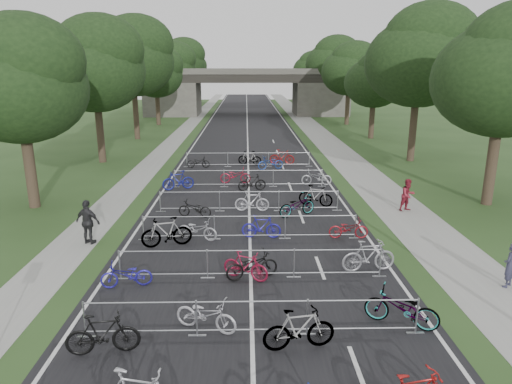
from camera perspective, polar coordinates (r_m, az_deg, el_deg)
road at (r=58.09m, az=-1.09°, el=8.18°), size 11.00×140.00×0.01m
sidewalk_right at (r=58.65m, az=6.83°, el=8.15°), size 3.00×140.00×0.01m
sidewalk_left at (r=58.55m, az=-8.53°, el=8.08°), size 2.00×140.00×0.01m
lane_markings at (r=58.09m, az=-1.09°, el=8.18°), size 0.12×140.00×0.00m
overpass_bridge at (r=72.73m, az=-1.14°, el=12.42°), size 31.00×8.00×7.05m
tree_left_0 at (r=26.13m, az=-27.41°, el=12.02°), size 6.72×6.72×10.25m
tree_right_0 at (r=27.03m, az=28.89°, el=12.82°), size 7.17×7.17×10.93m
tree_left_1 at (r=37.30m, az=-19.45°, el=14.60°), size 7.56×7.56×11.53m
tree_right_1 at (r=37.95m, az=19.94°, el=15.46°), size 8.18×8.18×12.47m
tree_left_2 at (r=48.88m, az=-15.13°, el=15.86°), size 8.40×8.40×12.81m
tree_right_2 at (r=49.39m, az=14.73°, el=13.35°), size 6.16×6.16×9.39m
tree_left_3 at (r=60.62m, az=-12.32°, el=14.29°), size 6.72×6.72×10.25m
tree_right_3 at (r=61.02m, az=11.70°, el=14.74°), size 7.17×7.17×10.93m
tree_left_4 at (r=72.44m, az=-10.54°, el=15.15°), size 7.56×7.56×11.53m
tree_right_4 at (r=72.78m, az=9.62°, el=15.66°), size 8.18×8.18×12.47m
tree_left_5 at (r=84.32m, az=-9.25°, el=15.75°), size 8.40×8.40×12.81m
tree_right_5 at (r=84.61m, az=8.03°, el=14.32°), size 6.16×6.16×9.39m
tree_left_6 at (r=96.23m, az=-8.22°, el=14.75°), size 6.72×6.72×10.25m
tree_right_6 at (r=96.47m, az=6.90°, el=15.05°), size 7.17×7.17×10.93m
barrier_row_1 at (r=13.08m, az=-0.49°, el=-15.47°), size 9.70×0.08×1.10m
barrier_row_2 at (r=16.28m, az=-0.66°, el=-8.96°), size 9.70×0.08×1.10m
barrier_row_3 at (r=19.80m, az=-0.77°, el=-4.43°), size 9.70×0.08×1.10m
barrier_row_4 at (r=23.61m, az=-0.85°, el=-1.15°), size 9.70×0.08×1.10m
barrier_row_5 at (r=28.44m, az=-0.92°, el=1.72°), size 9.70×0.08×1.10m
barrier_row_6 at (r=34.30m, az=-0.98°, el=4.08°), size 9.70×0.08×1.10m
bike_4 at (r=12.97m, az=-18.62°, el=-16.52°), size 1.96×0.80×1.14m
bike_5 at (r=13.40m, az=-6.26°, el=-15.02°), size 1.98×1.29×0.98m
bike_6 at (r=12.57m, az=5.40°, el=-16.72°), size 2.02×0.87×1.18m
bike_7 at (r=14.13m, az=17.73°, el=-13.70°), size 2.23×1.60×1.11m
bike_8 at (r=16.28m, az=-15.90°, el=-9.96°), size 1.79×0.89×0.90m
bike_9 at (r=16.18m, az=-1.32°, el=-9.21°), size 1.77×1.23×1.05m
bike_10 at (r=16.25m, az=-0.52°, el=-9.17°), size 2.02×1.24×1.00m
bike_11 at (r=17.24m, az=13.90°, el=-7.78°), size 2.07×0.83×1.21m
bike_12 at (r=19.34m, az=-11.11°, el=-4.96°), size 2.18×1.11×1.26m
bike_13 at (r=19.92m, az=-7.35°, el=-4.66°), size 1.91×1.12×0.95m
bike_14 at (r=19.93m, az=0.67°, el=-4.38°), size 1.77×0.64×1.04m
bike_15 at (r=20.32m, az=11.48°, el=-4.51°), size 1.73×0.64×0.90m
bike_16 at (r=22.89m, az=-7.67°, el=-2.09°), size 1.76×0.93×0.88m
bike_17 at (r=23.59m, az=-0.51°, el=-1.17°), size 1.82×0.61×1.08m
bike_18 at (r=22.95m, az=5.13°, el=-1.69°), size 2.18×1.65×1.10m
bike_19 at (r=24.69m, az=7.46°, el=-0.49°), size 1.93×1.25×1.13m
bike_20 at (r=28.16m, az=-9.70°, el=1.44°), size 2.02×1.15×1.17m
bike_21 at (r=29.33m, az=-2.60°, el=2.06°), size 1.99×0.76×1.03m
bike_22 at (r=27.49m, az=-0.52°, el=1.18°), size 1.80×0.89×1.04m
bike_23 at (r=29.09m, az=7.58°, el=1.80°), size 1.93×0.75×1.00m
bike_24 at (r=34.15m, az=-7.22°, el=3.73°), size 1.68×0.59×0.88m
bike_25 at (r=34.80m, az=-0.78°, el=4.26°), size 1.91×1.04×1.11m
bike_26 at (r=33.35m, az=1.84°, el=3.68°), size 2.03×1.21×1.01m
bike_27 at (r=35.16m, az=3.27°, el=4.39°), size 1.98×0.85×1.15m
pedestrian_a at (r=17.77m, az=29.15°, el=-8.03°), size 0.67×0.66×1.57m
pedestrian_b at (r=24.86m, az=18.45°, el=-0.38°), size 1.00×0.90×1.69m
pedestrian_c at (r=20.42m, az=-20.26°, el=-3.58°), size 1.21×0.81×1.92m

